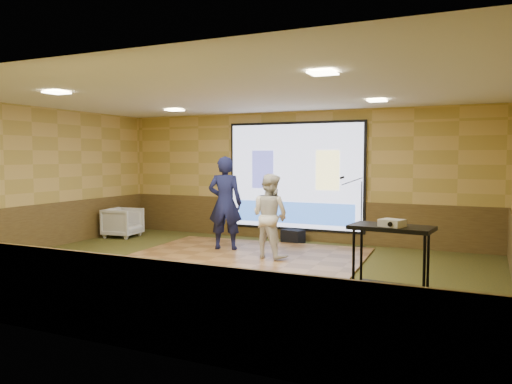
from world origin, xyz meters
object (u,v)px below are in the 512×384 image
at_px(dance_floor, 247,256).
at_px(projector, 392,223).
at_px(duffel_bag, 293,236).
at_px(projector_screen, 295,177).
at_px(player_left, 225,203).
at_px(mic_stand, 359,225).
at_px(player_right, 270,216).
at_px(banquet_chair, 123,223).
at_px(av_table, 391,249).

relative_size(dance_floor, projector, 15.87).
xyz_separation_m(dance_floor, duffel_bag, (0.24, 1.88, 0.13)).
xyz_separation_m(projector_screen, projector, (2.99, -4.53, -0.35)).
bearing_deg(player_left, mic_stand, -164.90).
xyz_separation_m(mic_stand, duffel_bag, (-1.50, 0.00, -0.35)).
height_order(projector_screen, mic_stand, projector_screen).
relative_size(player_right, banquet_chair, 2.05).
height_order(dance_floor, player_right, player_right).
distance_m(player_right, mic_stand, 2.30).
bearing_deg(mic_stand, projector, -74.77).
height_order(av_table, mic_stand, mic_stand).
distance_m(dance_floor, av_table, 3.90).
relative_size(projector, duffel_bag, 0.58).
xyz_separation_m(player_right, mic_stand, (1.25, 1.89, -0.34)).
xyz_separation_m(dance_floor, player_left, (-0.70, 0.40, 0.98)).
xyz_separation_m(player_right, duffel_bag, (-0.24, 1.90, -0.68)).
relative_size(av_table, projector, 3.86).
height_order(dance_floor, av_table, av_table).
bearing_deg(duffel_bag, av_table, -54.92).
relative_size(projector_screen, av_table, 3.09).
bearing_deg(dance_floor, projector, -36.34).
distance_m(banquet_chair, duffel_bag, 4.17).
relative_size(dance_floor, player_right, 2.76).
bearing_deg(mic_stand, av_table, -74.62).
bearing_deg(duffel_bag, dance_floor, -97.34).
height_order(projector_screen, av_table, projector_screen).
height_order(projector_screen, player_left, projector_screen).
xyz_separation_m(av_table, mic_stand, (-1.38, 4.10, -0.28)).
distance_m(player_right, av_table, 3.44).
relative_size(projector_screen, mic_stand, 2.15).
bearing_deg(dance_floor, av_table, -35.38).
height_order(player_right, av_table, player_right).
bearing_deg(player_right, banquet_chair, 3.09).
relative_size(projector_screen, player_left, 1.72).
distance_m(dance_floor, mic_stand, 2.61).
bearing_deg(mic_stand, player_left, -151.95).
xyz_separation_m(dance_floor, mic_stand, (1.74, 1.88, 0.48)).
bearing_deg(projector_screen, player_left, -114.97).
distance_m(projector_screen, av_table, 5.39).
relative_size(mic_stand, banquet_chair, 1.97).
bearing_deg(player_right, player_left, -3.89).
distance_m(dance_floor, player_left, 1.27).
distance_m(dance_floor, projector, 4.05).
distance_m(player_left, banquet_chair, 3.21).
xyz_separation_m(player_left, projector, (3.84, -2.71, 0.13)).
relative_size(player_left, player_right, 1.21).
bearing_deg(projector, duffel_bag, 143.90).
distance_m(player_left, duffel_bag, 1.95).
bearing_deg(mic_stand, banquet_chair, -173.25).
bearing_deg(duffel_bag, mic_stand, -0.09).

